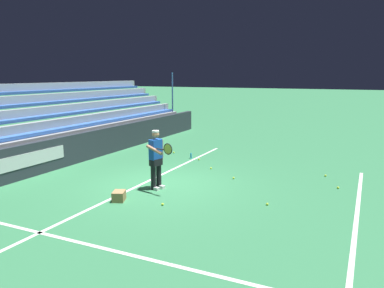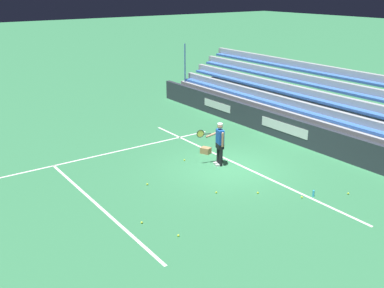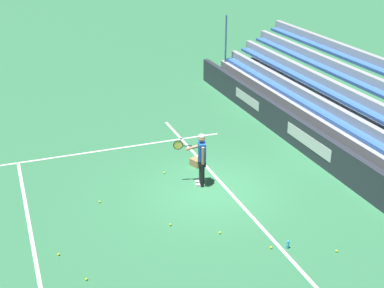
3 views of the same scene
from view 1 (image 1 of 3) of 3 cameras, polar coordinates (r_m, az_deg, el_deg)
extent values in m
plane|color=#337A4C|center=(11.41, -5.04, -6.18)|extent=(160.00, 160.00, 0.00)
cube|color=white|center=(11.66, -7.17, -5.84)|extent=(12.00, 0.10, 0.01)
cube|color=white|center=(6.42, 8.17, -20.22)|extent=(0.10, 12.00, 0.01)
cube|color=white|center=(9.96, 23.85, -9.58)|extent=(8.22, 0.10, 0.01)
cube|color=#2D333D|center=(13.87, -20.44, -1.46)|extent=(21.90, 0.24, 1.10)
cube|color=silver|center=(13.09, -23.28, -2.11)|extent=(2.80, 0.01, 0.44)
cube|color=#9EA3A8|center=(15.51, -26.13, -0.67)|extent=(20.80, 3.20, 1.10)
cube|color=blue|center=(14.49, -23.36, 1.36)|extent=(20.39, 0.40, 0.12)
cube|color=#9EA3A8|center=(14.68, -24.13, 1.98)|extent=(20.80, 0.24, 0.45)
cube|color=blue|center=(15.04, -25.51, 3.23)|extent=(20.39, 0.40, 0.12)
cube|color=#9EA3A8|center=(15.25, -26.22, 3.81)|extent=(20.80, 0.24, 0.45)
cylinder|color=#4C70B2|center=(22.21, -2.99, 6.47)|extent=(0.08, 0.08, 3.40)
cylinder|color=black|center=(10.98, -5.09, -4.47)|extent=(0.15, 0.15, 0.88)
cylinder|color=black|center=(10.84, -5.91, -4.69)|extent=(0.15, 0.15, 0.88)
cube|color=white|center=(11.05, -4.83, -6.50)|extent=(0.18, 0.30, 0.09)
cube|color=white|center=(10.90, -5.65, -6.75)|extent=(0.18, 0.30, 0.09)
cube|color=black|center=(10.82, -5.53, -2.74)|extent=(0.38, 0.30, 0.20)
cube|color=#194CB2|center=(10.74, -5.56, -0.82)|extent=(0.40, 0.29, 0.58)
sphere|color=#A37556|center=(10.66, -5.57, 1.44)|extent=(0.21, 0.21, 0.21)
cylinder|color=white|center=(10.65, -5.58, 1.92)|extent=(0.20, 0.20, 0.05)
cylinder|color=#A37556|center=(10.92, -4.65, -0.83)|extent=(0.09, 0.09, 0.56)
cylinder|color=#A37556|center=(10.42, -5.76, -0.89)|extent=(0.23, 0.59, 0.24)
cylinder|color=black|center=(10.25, -4.83, -0.79)|extent=(0.11, 0.30, 0.03)
torus|color=black|center=(10.05, -3.69, -0.77)|extent=(0.10, 0.31, 0.31)
cylinder|color=#D6D14C|center=(10.05, -3.69, -0.77)|extent=(0.07, 0.26, 0.27)
cube|color=#A87F51|center=(10.11, -11.07, -7.79)|extent=(0.48, 0.43, 0.26)
sphere|color=#CCE533|center=(12.98, 19.67, -4.55)|extent=(0.07, 0.07, 0.07)
sphere|color=#CCE533|center=(9.82, 11.40, -8.97)|extent=(0.07, 0.07, 0.07)
sphere|color=#CCE533|center=(9.65, -4.51, -9.14)|extent=(0.07, 0.07, 0.07)
sphere|color=#CCE533|center=(13.18, 2.92, -3.72)|extent=(0.07, 0.07, 0.07)
sphere|color=#CCE533|center=(11.76, 21.37, -6.22)|extent=(0.07, 0.07, 0.07)
sphere|color=#CCE533|center=(15.82, -2.80, -1.30)|extent=(0.07, 0.07, 0.07)
sphere|color=#CCE533|center=(14.53, 1.06, -2.35)|extent=(0.07, 0.07, 0.07)
sphere|color=#CCE533|center=(12.03, 6.36, -5.17)|extent=(0.07, 0.07, 0.07)
cylinder|color=#33B2E5|center=(14.81, -0.15, -1.80)|extent=(0.07, 0.07, 0.22)
camera|label=2|loc=(22.59, 39.90, 16.95)|focal=42.00mm
camera|label=3|loc=(23.50, 27.17, 21.15)|focal=50.00mm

